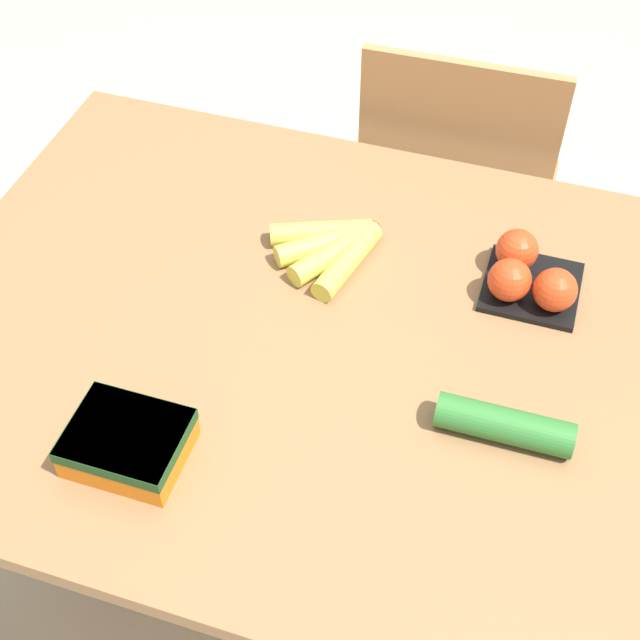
# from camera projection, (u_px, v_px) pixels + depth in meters

# --- Properties ---
(ground_plane) EXTENTS (12.00, 12.00, 0.00)m
(ground_plane) POSITION_uv_depth(u_px,v_px,m) (320.00, 561.00, 1.92)
(ground_plane) COLOR #B7A88E
(dining_table) EXTENTS (1.27, 0.96, 0.75)m
(dining_table) POSITION_uv_depth(u_px,v_px,m) (320.00, 373.00, 1.44)
(dining_table) COLOR olive
(dining_table) RESTS_ON ground_plane
(chair) EXTENTS (0.43, 0.41, 0.90)m
(chair) POSITION_uv_depth(u_px,v_px,m) (454.00, 206.00, 1.99)
(chair) COLOR #A87547
(chair) RESTS_ON ground_plane
(banana_bunch) EXTENTS (0.18, 0.19, 0.04)m
(banana_bunch) POSITION_uv_depth(u_px,v_px,m) (333.00, 247.00, 1.47)
(banana_bunch) COLOR brown
(banana_bunch) RESTS_ON dining_table
(tomato_pack) EXTENTS (0.15, 0.15, 0.08)m
(tomato_pack) POSITION_uv_depth(u_px,v_px,m) (528.00, 276.00, 1.40)
(tomato_pack) COLOR black
(tomato_pack) RESTS_ON dining_table
(carrot_bag) EXTENTS (0.16, 0.13, 0.06)m
(carrot_bag) POSITION_uv_depth(u_px,v_px,m) (127.00, 441.00, 1.19)
(carrot_bag) COLOR orange
(carrot_bag) RESTS_ON dining_table
(cucumber_near) EXTENTS (0.19, 0.05, 0.05)m
(cucumber_near) POSITION_uv_depth(u_px,v_px,m) (504.00, 425.00, 1.22)
(cucumber_near) COLOR #2D702D
(cucumber_near) RESTS_ON dining_table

